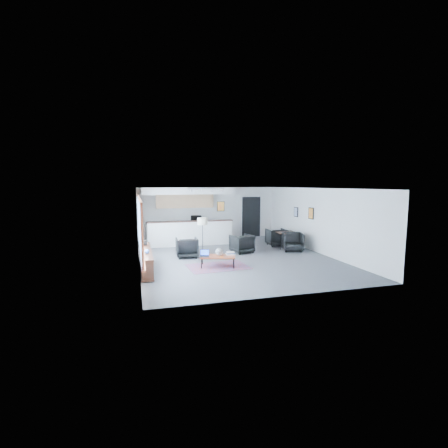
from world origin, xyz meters
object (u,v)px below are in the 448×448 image
object	(u,v)px
dining_table	(286,233)
dining_chair_near	(293,242)
laptop	(205,254)
armchair_left	(187,247)
coffee_table	(218,257)
ceramic_pot	(219,252)
floor_lamp	(203,223)
book_stack	(231,253)
dining_chair_far	(276,238)
armchair_right	(242,243)
microwave	(196,218)

from	to	relation	value
dining_table	dining_chair_near	bearing A→B (deg)	-91.59
laptop	armchair_left	xyz separation A→B (m)	(-0.33, 1.65, -0.03)
coffee_table	dining_chair_near	size ratio (longest dim) A/B	1.77
ceramic_pot	dining_table	distance (m)	4.29
ceramic_pot	armchair_left	world-z (taller)	armchair_left
coffee_table	floor_lamp	bearing A→B (deg)	107.01
book_stack	floor_lamp	world-z (taller)	floor_lamp
floor_lamp	dining_chair_far	world-z (taller)	floor_lamp
ceramic_pot	book_stack	xyz separation A→B (m)	(0.41, 0.03, -0.08)
armchair_right	microwave	size ratio (longest dim) A/B	1.58
coffee_table	dining_table	size ratio (longest dim) A/B	1.43
dining_table	dining_chair_near	world-z (taller)	dining_chair_near
dining_chair_near	laptop	bearing A→B (deg)	-140.84
dining_table	microwave	world-z (taller)	microwave
dining_chair_near	microwave	xyz separation A→B (m)	(-3.35, 3.73, 0.75)
coffee_table	microwave	size ratio (longest dim) A/B	2.47
coffee_table	armchair_right	xyz separation A→B (m)	(1.50, 1.93, 0.06)
ceramic_pot	dining_chair_near	xyz separation A→B (m)	(3.57, 1.65, -0.14)
armchair_right	dining_chair_near	xyz separation A→B (m)	(2.13, -0.24, -0.05)
laptop	microwave	bearing A→B (deg)	96.33
microwave	dining_chair_far	bearing A→B (deg)	-32.45
dining_chair_near	microwave	size ratio (longest dim) A/B	1.40
book_stack	dining_table	xyz separation A→B (m)	(3.19, 2.32, 0.22)
laptop	armchair_left	size ratio (longest dim) A/B	0.43
coffee_table	dining_chair_far	world-z (taller)	dining_chair_far
armchair_left	microwave	distance (m)	3.94
ceramic_pot	microwave	world-z (taller)	microwave
armchair_left	floor_lamp	bearing A→B (deg)	-140.52
dining_chair_near	microwave	distance (m)	5.07
armchair_right	dining_chair_far	size ratio (longest dim) A/B	1.13
book_stack	dining_table	bearing A→B (deg)	35.99
armchair_left	dining_table	xyz separation A→B (m)	(4.42, 0.68, 0.23)
ceramic_pot	floor_lamp	distance (m)	2.32
laptop	ceramic_pot	distance (m)	0.50
dining_table	dining_chair_far	world-z (taller)	dining_chair_far
book_stack	floor_lamp	bearing A→B (deg)	103.40
armchair_right	microwave	xyz separation A→B (m)	(-1.21, 3.49, 0.70)
armchair_left	book_stack	bearing A→B (deg)	130.21
laptop	book_stack	size ratio (longest dim) A/B	1.03
dining_table	floor_lamp	bearing A→B (deg)	-177.68
dining_table	dining_chair_far	size ratio (longest dim) A/B	1.25
dining_chair_far	microwave	bearing A→B (deg)	-34.30
dining_chair_near	dining_chair_far	world-z (taller)	dining_chair_near
ceramic_pot	book_stack	world-z (taller)	ceramic_pot
laptop	book_stack	bearing A→B (deg)	15.03
coffee_table	laptop	xyz separation A→B (m)	(-0.44, 0.05, 0.09)
book_stack	microwave	xyz separation A→B (m)	(-0.18, 5.36, 0.68)
microwave	coffee_table	bearing A→B (deg)	-87.87
armchair_left	ceramic_pot	bearing A→B (deg)	119.68
ceramic_pot	dining_chair_near	bearing A→B (deg)	24.82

